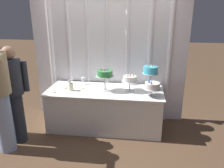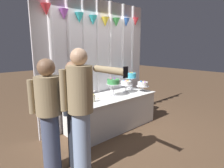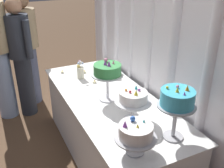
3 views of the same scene
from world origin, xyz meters
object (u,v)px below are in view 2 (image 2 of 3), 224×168
tealight_near_right (98,99)px  guest_girl_blue_dress (81,109)px  cake_display_leftmost (113,82)px  cake_display_midright (131,76)px  tealight_near_left (85,102)px  guest_man_pink_jacket (49,112)px  wine_glass (87,93)px  cake_table (112,112)px  flower_vase (93,97)px  cake_display_midleft (126,84)px  cake_display_rightmost (143,84)px  guest_man_dark_suit (74,110)px  tealight_far_left (87,106)px

tealight_near_right → guest_girl_blue_dress: (-0.98, -0.91, 0.24)m
cake_display_leftmost → cake_display_midright: size_ratio=0.92×
tealight_near_left → guest_man_pink_jacket: 1.07m
wine_glass → guest_man_pink_jacket: size_ratio=0.08×
cake_table → cake_display_midright: 1.06m
cake_table → flower_vase: 0.74m
tealight_near_left → guest_man_pink_jacket: (-0.93, -0.51, 0.15)m
cake_display_midright → wine_glass: cake_display_midright is taller
cake_display_midleft → guest_man_pink_jacket: guest_man_pink_jacket is taller
cake_display_rightmost → flower_vase: (-1.39, 0.09, -0.08)m
tealight_near_right → guest_man_dark_suit: size_ratio=0.03×
cake_display_rightmost → tealight_far_left: 1.64m
wine_glass → guest_man_pink_jacket: guest_man_pink_jacket is taller
tealight_near_left → tealight_near_right: tealight_near_left is taller
cake_display_midright → tealight_near_left: bearing=-173.3°
cake_display_midright → guest_man_dark_suit: (-2.10, -0.81, -0.18)m
cake_display_midright → guest_girl_blue_dress: size_ratio=0.26×
tealight_far_left → guest_man_dark_suit: bearing=-141.4°
flower_vase → cake_display_rightmost: bearing=-3.6°
cake_table → tealight_near_left: (-0.71, -0.01, 0.37)m
cake_table → guest_girl_blue_dress: size_ratio=1.17×
cake_display_midleft → guest_girl_blue_dress: bearing=-153.1°
flower_vase → tealight_far_left: bearing=-148.1°
cake_display_midright → flower_vase: bearing=-169.0°
cake_table → cake_display_midleft: bearing=1.2°
guest_man_pink_jacket → guest_man_dark_suit: bearing=-20.9°
wine_glass → cake_table: bearing=-30.9°
cake_display_midleft → cake_display_midright: size_ratio=0.70×
cake_display_midleft → cake_display_midright: 0.40m
cake_display_rightmost → tealight_near_left: bearing=173.3°
cake_display_leftmost → flower_vase: bearing=-173.3°
flower_vase → guest_man_dark_suit: (-0.73, -0.54, 0.05)m
cake_display_leftmost → wine_glass: cake_display_leftmost is taller
cake_display_rightmost → guest_man_dark_suit: 2.17m
tealight_near_right → guest_man_pink_jacket: bearing=-157.4°
cake_display_leftmost → cake_display_midright: bearing=14.3°
tealight_far_left → tealight_near_left: 0.27m
cake_display_midleft → tealight_near_left: bearing=-179.3°
cake_display_midright → cake_display_midleft: bearing=-155.3°
flower_vase → tealight_near_right: size_ratio=4.86×
tealight_near_left → cake_display_midright: bearing=6.7°
flower_vase → tealight_near_right: bearing=26.7°
guest_man_dark_suit → guest_man_pink_jacket: 0.34m
wine_glass → tealight_near_left: size_ratio=2.80×
wine_glass → cake_display_midleft: bearing=-16.6°
cake_display_leftmost → guest_girl_blue_dress: bearing=-147.4°
cake_display_midright → guest_man_dark_suit: 2.26m
guest_man_pink_jacket → cake_display_rightmost: bearing=7.8°
cake_display_rightmost → guest_man_pink_jacket: 2.47m
tealight_near_right → cake_table: bearing=0.4°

